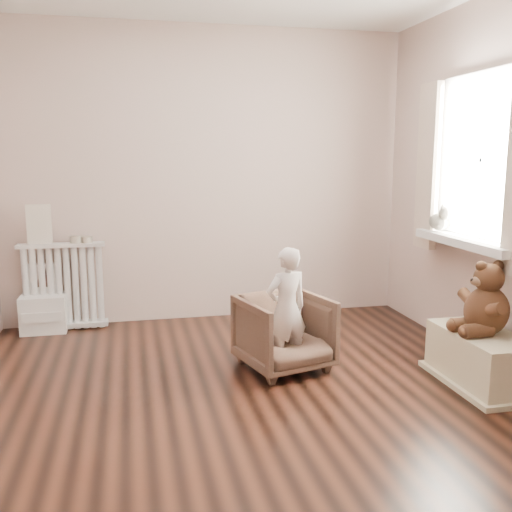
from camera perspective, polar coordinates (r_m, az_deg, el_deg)
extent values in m
cube|color=black|center=(3.70, -0.78, -13.61)|extent=(3.60, 3.60, 0.01)
cube|color=beige|center=(5.16, -4.93, 7.98)|extent=(3.60, 0.02, 2.60)
cube|color=beige|center=(1.67, 11.82, 3.52)|extent=(3.60, 0.02, 2.60)
cube|color=white|center=(4.37, 21.83, 8.90)|extent=(0.03, 0.90, 1.10)
cube|color=silver|center=(4.36, 20.36, 1.33)|extent=(0.22, 1.10, 0.06)
cube|color=beige|center=(4.80, 16.83, 8.51)|extent=(0.06, 0.26, 1.30)
cube|color=silver|center=(5.15, -18.71, -2.76)|extent=(0.71, 0.13, 0.75)
cube|color=beige|center=(5.08, -20.87, 2.99)|extent=(0.20, 0.02, 0.33)
cylinder|color=#A59E8C|center=(5.07, -17.59, 1.59)|extent=(0.10, 0.10, 0.06)
cylinder|color=#A59E8C|center=(5.06, -16.54, 1.59)|extent=(0.09, 0.09, 0.05)
cube|color=silver|center=(5.16, -20.51, -4.13)|extent=(0.37, 0.26, 0.58)
imported|color=brown|center=(4.02, 2.85, -7.66)|extent=(0.69, 0.71, 0.52)
imported|color=white|center=(3.92, 3.07, -5.29)|extent=(0.36, 0.28, 0.86)
cube|color=beige|center=(4.05, 21.65, -9.18)|extent=(0.39, 0.74, 0.35)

